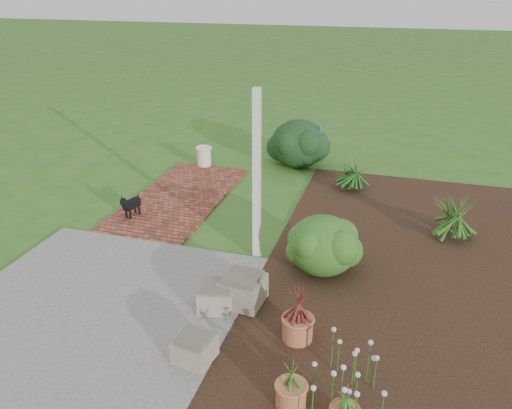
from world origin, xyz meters
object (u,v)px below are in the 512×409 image
(stone_trough_near, at_px, (195,349))
(evergreen_shrub, at_px, (323,244))
(black_dog, at_px, (130,204))
(cream_ceramic_urn, at_px, (204,156))

(stone_trough_near, distance_m, evergreen_shrub, 2.43)
(black_dog, height_order, evergreen_shrub, evergreen_shrub)
(stone_trough_near, bearing_deg, cream_ceramic_urn, 111.11)
(black_dog, xyz_separation_m, evergreen_shrub, (3.43, -0.75, 0.17))
(stone_trough_near, distance_m, cream_ceramic_urn, 6.15)
(black_dog, bearing_deg, evergreen_shrub, 0.41)
(stone_trough_near, height_order, black_dog, black_dog)
(cream_ceramic_urn, bearing_deg, evergreen_shrub, -47.79)
(black_dog, relative_size, cream_ceramic_urn, 1.12)
(cream_ceramic_urn, bearing_deg, stone_trough_near, -68.89)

